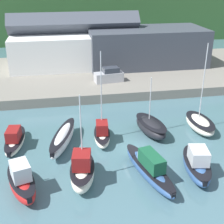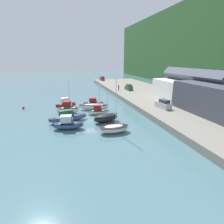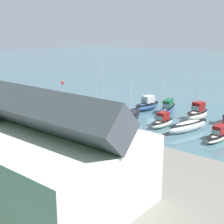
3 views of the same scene
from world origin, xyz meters
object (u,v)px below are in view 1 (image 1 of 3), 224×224
moored_boat_1 (63,138)px  moored_boat_7 (149,168)px  moored_boat_0 (15,140)px  moored_boat_8 (197,164)px  moored_boat_6 (82,171)px  parked_car_1 (109,76)px  moored_boat_5 (21,181)px  moored_boat_2 (102,134)px  moored_boat_3 (151,127)px  moored_boat_4 (200,124)px

moored_boat_1 → moored_boat_7: 9.81m
moored_boat_0 → moored_boat_1: size_ratio=0.77×
moored_boat_0 → moored_boat_8: size_ratio=0.98×
moored_boat_0 → moored_boat_6: (6.23, -7.19, 0.41)m
moored_boat_0 → moored_boat_6: moored_boat_6 is taller
parked_car_1 → moored_boat_1: bearing=146.5°
moored_boat_6 → moored_boat_8: moored_boat_6 is taller
moored_boat_5 → moored_boat_7: size_ratio=0.70×
moored_boat_1 → moored_boat_2: size_ratio=0.81×
moored_boat_1 → moored_boat_5: 7.70m
moored_boat_3 → moored_boat_0: bearing=167.8°
moored_boat_3 → moored_boat_5: (-13.03, -7.69, 0.17)m
moored_boat_4 → moored_boat_3: bearing=179.5°
moored_boat_1 → moored_boat_6: size_ratio=0.98×
moored_boat_4 → moored_boat_8: 8.72m
moored_boat_5 → moored_boat_2: bearing=25.8°
moored_boat_7 → moored_boat_8: moored_boat_8 is taller
moored_boat_7 → moored_boat_1: bearing=124.0°
moored_boat_7 → moored_boat_5: bearing=168.0°
moored_boat_5 → moored_boat_4: bearing=4.9°
moored_boat_2 → moored_boat_5: size_ratio=1.64×
moored_boat_5 → moored_boat_6: moored_boat_6 is taller
moored_boat_0 → moored_boat_3: (14.34, 0.07, 0.16)m
moored_boat_2 → moored_boat_4: size_ratio=0.98×
moored_boat_1 → moored_boat_4: 15.28m
moored_boat_0 → moored_boat_4: size_ratio=0.61×
moored_boat_1 → moored_boat_5: size_ratio=1.32×
moored_boat_0 → moored_boat_7: 14.12m
moored_boat_0 → moored_boat_5: 7.74m
moored_boat_5 → moored_boat_8: moored_boat_5 is taller
moored_boat_5 → parked_car_1: 24.94m
moored_boat_6 → moored_boat_8: bearing=6.7°
moored_boat_1 → parked_car_1: (7.44, 15.52, 1.37)m
moored_boat_3 → moored_boat_8: moored_boat_3 is taller
moored_boat_2 → moored_boat_6: 7.21m
moored_boat_3 → parked_car_1: (-2.08, 14.67, 1.34)m
moored_boat_0 → moored_boat_1: moored_boat_0 is taller
moored_boat_5 → moored_boat_6: (4.92, 0.43, 0.08)m
moored_boat_1 → moored_boat_2: (4.06, 0.28, -0.01)m
moored_boat_4 → moored_boat_6: size_ratio=1.24×
moored_boat_8 → moored_boat_6: bearing=-172.9°
moored_boat_3 → moored_boat_7: (-2.40, -7.60, 0.02)m
moored_boat_4 → moored_boat_7: moored_boat_4 is taller
moored_boat_0 → moored_boat_6: size_ratio=0.76×
moored_boat_1 → moored_boat_3: size_ratio=1.20×
moored_boat_4 → moored_boat_6: (-13.85, -7.28, 0.39)m
moored_boat_2 → moored_boat_3: (5.46, 0.57, 0.05)m
moored_boat_0 → moored_boat_5: bearing=-73.6°
moored_boat_7 → moored_boat_8: (4.24, -0.19, 0.05)m
moored_boat_1 → parked_car_1: size_ratio=1.74×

